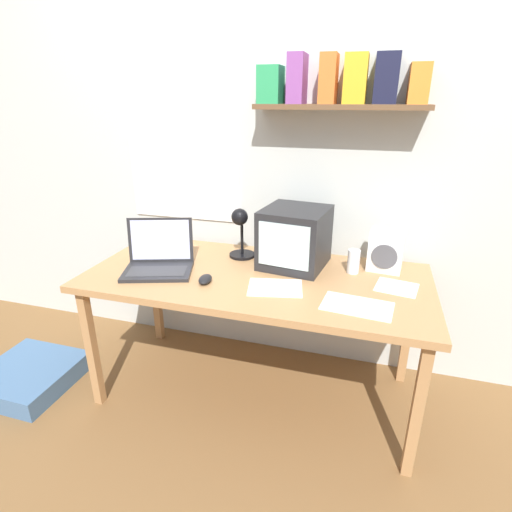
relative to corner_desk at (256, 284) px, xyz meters
The scene contains 13 objects.
ground_plane 0.66m from the corner_desk, ahead, with size 12.00×12.00×0.00m, color brown.
back_wall 0.80m from the corner_desk, 89.43° to the left, with size 5.60×0.24×2.60m.
corner_desk is the anchor object (origin of this frame).
crt_monitor 0.32m from the corner_desk, 49.07° to the left, with size 0.36×0.37×0.31m.
laptop 0.52m from the corner_desk, behind, with size 0.40×0.36×0.25m.
desk_lamp 0.32m from the corner_desk, 127.46° to the left, with size 0.14×0.17×0.29m.
juice_glass 0.50m from the corner_desk, 19.52° to the left, with size 0.06×0.06×0.12m.
space_heater 0.68m from the corner_desk, 22.06° to the left, with size 0.18×0.15×0.21m.
computer_mouse 0.27m from the corner_desk, 143.31° to the right, with size 0.07×0.11×0.03m.
printed_handout 0.54m from the corner_desk, 21.03° to the right, with size 0.31×0.21×0.00m.
loose_paper_near_laptop 0.68m from the corner_desk, ahead, with size 0.21×0.19×0.00m.
open_notebook 0.19m from the corner_desk, 43.18° to the right, with size 0.28×0.24×0.00m.
floor_cushion 1.44m from the corner_desk, 165.68° to the right, with size 0.49×0.49×0.11m.
Camera 1 is at (0.52, -1.75, 1.54)m, focal length 28.00 mm.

